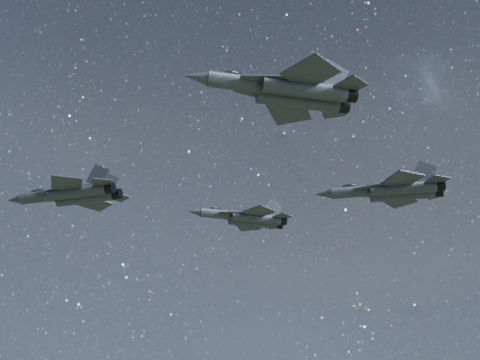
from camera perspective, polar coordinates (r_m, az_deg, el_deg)
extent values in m
cylinder|color=#31363E|center=(82.23, -19.18, -1.55)|extent=(7.53, 4.43, 1.58)
cone|color=#31363E|center=(85.00, -21.92, -1.88)|extent=(2.80, 2.27, 1.42)
ellipsoid|color=black|center=(83.19, -19.81, -1.16)|extent=(2.64, 1.94, 0.78)
cube|color=#31363E|center=(79.44, -16.02, -1.20)|extent=(8.25, 4.69, 1.32)
cylinder|color=#31363E|center=(78.27, -16.18, -1.18)|extent=(8.46, 4.83, 1.58)
cylinder|color=#31363E|center=(79.85, -15.45, -1.76)|extent=(8.46, 4.83, 1.58)
cylinder|color=black|center=(76.03, -13.16, -0.81)|extent=(1.79, 1.87, 1.46)
cylinder|color=black|center=(77.65, -12.47, -1.41)|extent=(1.79, 1.87, 1.46)
cube|color=#31363E|center=(80.17, -18.64, -1.12)|extent=(4.99, 3.90, 0.12)
cube|color=#31363E|center=(82.23, -17.62, -1.88)|extent=(5.40, 2.22, 0.12)
cube|color=#31363E|center=(76.60, -17.20, -0.33)|extent=(4.47, 4.90, 0.20)
cube|color=#31363E|center=(81.94, -14.72, -2.31)|extent=(5.79, 5.66, 0.20)
cube|color=#31363E|center=(75.26, -13.88, -0.30)|extent=(2.61, 2.79, 0.15)
cube|color=#31363E|center=(78.97, -12.29, -1.69)|extent=(3.43, 3.39, 0.15)
cube|color=#31363E|center=(77.43, -14.23, 0.42)|extent=(3.19, 1.80, 3.61)
cube|color=#31363E|center=(79.42, -13.37, -0.34)|extent=(3.40, 1.28, 3.61)
cylinder|color=#31363E|center=(87.89, -1.80, -3.51)|extent=(7.04, 2.27, 1.46)
cone|color=#31363E|center=(87.08, -4.68, -3.22)|extent=(2.38, 1.57, 1.31)
ellipsoid|color=black|center=(87.93, -2.51, -3.01)|extent=(2.33, 1.24, 0.72)
cube|color=#31363E|center=(88.99, 1.26, -3.83)|extent=(7.78, 2.31, 1.22)
cylinder|color=#31363E|center=(88.10, 1.66, -3.89)|extent=(7.97, 2.39, 1.46)
cylinder|color=#31363E|center=(89.77, 1.33, -4.32)|extent=(7.97, 2.39, 1.46)
cylinder|color=black|center=(89.33, 4.32, -4.14)|extent=(1.37, 1.48, 1.35)
cylinder|color=black|center=(90.98, 3.94, -4.55)|extent=(1.37, 1.48, 1.35)
cube|color=#31363E|center=(87.07, -0.53, -3.38)|extent=(4.92, 1.38, 0.11)
cube|color=#31363E|center=(89.35, -0.93, -3.97)|extent=(4.94, 2.47, 0.11)
cube|color=#31363E|center=(86.13, 1.95, -3.23)|extent=(5.29, 5.36, 0.19)
cube|color=#31363E|center=(91.81, 0.83, -4.68)|extent=(4.92, 5.15, 0.19)
cube|color=#31363E|center=(88.21, 4.33, -3.72)|extent=(3.12, 3.16, 0.14)
cube|color=#31363E|center=(92.01, 3.48, -4.69)|extent=(2.90, 2.99, 0.14)
cube|color=#31363E|center=(89.31, 3.36, -2.93)|extent=(3.26, 0.52, 3.33)
cube|color=#31363E|center=(91.37, 2.91, -3.48)|extent=(3.21, 0.80, 3.33)
cylinder|color=#31363E|center=(54.90, 0.57, 9.78)|extent=(7.54, 2.17, 1.57)
cone|color=#31363E|center=(54.21, -4.49, 10.39)|extent=(2.52, 1.60, 1.41)
ellipsoid|color=black|center=(55.13, -0.68, 10.58)|extent=(2.47, 1.25, 0.77)
cube|color=#31363E|center=(56.08, 5.84, 9.02)|extent=(8.33, 2.17, 1.31)
cylinder|color=#31363E|center=(55.16, 6.58, 9.15)|extent=(8.54, 2.25, 1.57)
cylinder|color=#31363E|center=(56.73, 5.94, 8.04)|extent=(8.54, 2.25, 1.57)
cylinder|color=black|center=(56.66, 11.07, 8.47)|extent=(1.42, 1.55, 1.45)
cylinder|color=black|center=(58.18, 10.30, 7.41)|extent=(1.42, 1.55, 1.45)
cube|color=#31363E|center=(54.13, 2.79, 10.23)|extent=(5.31, 1.67, 0.12)
cube|color=#31363E|center=(56.28, 2.07, 8.67)|extent=(5.33, 2.48, 0.12)
cube|color=#31363E|center=(53.37, 7.20, 10.78)|extent=(5.64, 5.74, 0.20)
cube|color=#31363E|center=(58.70, 5.02, 6.97)|extent=(5.37, 5.59, 0.20)
cube|color=#31363E|center=(55.65, 11.18, 9.42)|extent=(3.33, 3.38, 0.15)
cube|color=#31363E|center=(59.16, 9.46, 6.96)|extent=(3.16, 3.26, 0.15)
cube|color=#31363E|center=(56.96, 9.39, 10.45)|extent=(3.50, 0.52, 3.58)
cube|color=#31363E|center=(58.85, 8.51, 9.07)|extent=(3.47, 0.73, 3.58)
cylinder|color=#31363E|center=(80.70, 12.01, -1.13)|extent=(7.84, 4.02, 1.63)
cone|color=#31363E|center=(80.67, 8.47, -1.42)|extent=(2.84, 2.19, 1.46)
ellipsoid|color=black|center=(80.98, 11.08, -0.70)|extent=(2.70, 1.83, 0.80)
cube|color=#31363E|center=(81.05, 15.84, -0.85)|extent=(8.61, 4.23, 1.36)
cylinder|color=#31363E|center=(79.96, 16.22, -0.82)|extent=(8.83, 4.36, 1.63)
cylinder|color=#31363E|center=(81.86, 16.12, -1.42)|extent=(8.83, 4.36, 1.63)
cylinder|color=black|center=(80.62, 19.60, -0.54)|extent=(1.77, 1.86, 1.50)
cylinder|color=black|center=(82.51, 19.43, -1.14)|extent=(1.77, 1.86, 1.50)
cube|color=#31363E|center=(79.45, 13.37, -0.69)|extent=(5.28, 3.69, 0.13)
cube|color=#31363E|center=(82.02, 13.33, -1.50)|extent=(5.53, 1.87, 0.13)
cube|color=#31363E|center=(77.75, 16.17, 0.06)|extent=(4.89, 5.28, 0.21)
cube|color=#31363E|center=(84.22, 15.86, -1.98)|extent=(5.98, 5.91, 0.21)
cube|color=#31363E|center=(79.41, 19.40, -0.02)|extent=(2.86, 3.03, 0.16)
cube|color=#31363E|center=(83.76, 19.02, -1.41)|extent=(3.54, 3.53, 0.16)
cube|color=#31363E|center=(80.92, 18.19, 0.71)|extent=(3.39, 1.60, 3.71)
cube|color=#31363E|center=(83.26, 18.01, -0.07)|extent=(3.57, 1.04, 3.71)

